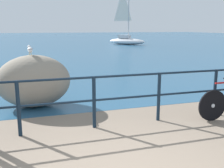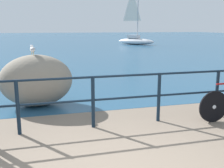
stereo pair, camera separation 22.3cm
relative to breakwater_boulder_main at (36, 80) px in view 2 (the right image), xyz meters
name	(u,v)px [view 2 (the right image)]	position (x,y,z in m)	size (l,w,h in m)	color
ground_plane	(53,51)	(1.07, 16.23, -0.69)	(120.00, 120.00, 0.10)	#756656
sea_surface	(46,38)	(1.07, 44.12, -0.63)	(120.00, 90.00, 0.01)	navy
promenade_railing	(93,96)	(1.07, -1.82, 0.00)	(8.34, 0.07, 1.02)	black
breakwater_boulder_main	(36,80)	(0.00, 0.00, 0.00)	(1.77, 1.30, 1.27)	gray
seagull	(32,49)	(-0.04, -0.03, 0.78)	(0.15, 0.34, 0.23)	gold
sailboat	(135,38)	(10.36, 21.55, 0.07)	(3.87, 4.17, 6.16)	white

